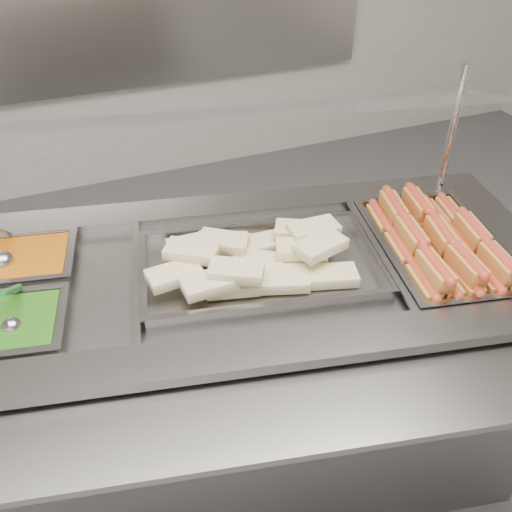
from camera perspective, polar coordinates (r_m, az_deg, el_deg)
name	(u,v)px	position (r m, az deg, el deg)	size (l,w,h in m)	color
steam_counter	(242,370)	(1.83, -1.45, -11.30)	(1.86, 1.12, 0.83)	slate
tray_rail	(274,413)	(1.24, 1.78, -15.42)	(1.67, 0.67, 0.05)	gray
sneeze_guard	(226,118)	(1.56, -3.06, 13.65)	(1.55, 0.58, 0.41)	silver
pan_hotdogs	(436,254)	(1.73, 17.55, 0.23)	(0.41, 0.56, 0.09)	gray
pan_wraps	(259,269)	(1.57, 0.33, -1.30)	(0.69, 0.49, 0.06)	gray
pan_beans	(22,269)	(1.72, -22.38, -1.17)	(0.32, 0.28, 0.09)	gray
pan_peas	(5,334)	(1.52, -23.81, -7.19)	(0.32, 0.28, 0.09)	gray
hotdogs_in_buns	(439,242)	(1.70, 17.82, 1.30)	(0.37, 0.52, 0.11)	#AA6D23
tortilla_wraps	(259,257)	(1.55, 0.31, -0.06)	(0.56, 0.37, 0.09)	beige
ladle	(3,260)	(1.70, -23.97, -0.38)	(0.07, 0.17, 0.14)	#A7A7AB
serving_spoon	(12,320)	(1.48, -23.23, -5.93)	(0.06, 0.16, 0.13)	#A7A7AB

